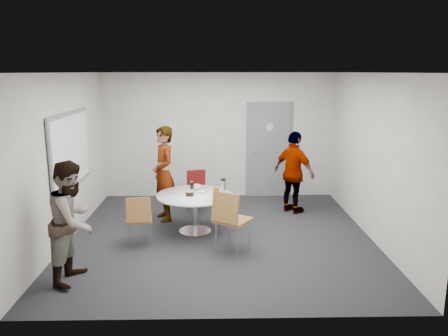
{
  "coord_description": "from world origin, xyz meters",
  "views": [
    {
      "loc": [
        -0.09,
        -6.92,
        2.72
      ],
      "look_at": [
        0.06,
        0.25,
        1.13
      ],
      "focal_mm": 35.0,
      "sensor_mm": 36.0,
      "label": 1
    }
  ],
  "objects_px": {
    "whiteboard": "(71,150)",
    "person_right": "(294,173)",
    "chair_near_left": "(139,216)",
    "person_main": "(164,174)",
    "person_left": "(73,221)",
    "door": "(269,150)",
    "table": "(196,200)",
    "chair_near_right": "(230,216)",
    "chair_far": "(197,187)"
  },
  "relations": [
    {
      "from": "whiteboard",
      "to": "person_left",
      "type": "bearing_deg",
      "value": -73.11
    },
    {
      "from": "person_right",
      "to": "person_left",
      "type": "bearing_deg",
      "value": 88.31
    },
    {
      "from": "person_left",
      "to": "whiteboard",
      "type": "bearing_deg",
      "value": 24.53
    },
    {
      "from": "chair_far",
      "to": "person_left",
      "type": "bearing_deg",
      "value": 49.98
    },
    {
      "from": "chair_near_right",
      "to": "person_left",
      "type": "xyz_separation_m",
      "value": [
        -2.08,
        -0.8,
        0.21
      ]
    },
    {
      "from": "chair_near_right",
      "to": "table",
      "type": "bearing_deg",
      "value": 155.17
    },
    {
      "from": "table",
      "to": "chair_near_left",
      "type": "distance_m",
      "value": 1.07
    },
    {
      "from": "whiteboard",
      "to": "chair_near_left",
      "type": "height_order",
      "value": "whiteboard"
    },
    {
      "from": "table",
      "to": "person_left",
      "type": "xyz_separation_m",
      "value": [
        -1.54,
        -1.71,
        0.23
      ]
    },
    {
      "from": "door",
      "to": "person_right",
      "type": "bearing_deg",
      "value": -74.2
    },
    {
      "from": "chair_near_left",
      "to": "person_main",
      "type": "relative_size",
      "value": 0.47
    },
    {
      "from": "table",
      "to": "person_main",
      "type": "xyz_separation_m",
      "value": [
        -0.62,
        0.68,
        0.3
      ]
    },
    {
      "from": "whiteboard",
      "to": "person_right",
      "type": "relative_size",
      "value": 1.18
    },
    {
      "from": "whiteboard",
      "to": "person_left",
      "type": "height_order",
      "value": "whiteboard"
    },
    {
      "from": "door",
      "to": "person_main",
      "type": "relative_size",
      "value": 1.21
    },
    {
      "from": "chair_near_left",
      "to": "chair_near_right",
      "type": "bearing_deg",
      "value": -20.74
    },
    {
      "from": "chair_near_left",
      "to": "door",
      "type": "bearing_deg",
      "value": 41.2
    },
    {
      "from": "whiteboard",
      "to": "chair_near_right",
      "type": "xyz_separation_m",
      "value": [
        2.59,
        -0.88,
        -0.85
      ]
    },
    {
      "from": "chair_near_left",
      "to": "person_main",
      "type": "bearing_deg",
      "value": 69.96
    },
    {
      "from": "whiteboard",
      "to": "person_main",
      "type": "bearing_deg",
      "value": 26.39
    },
    {
      "from": "whiteboard",
      "to": "person_left",
      "type": "xyz_separation_m",
      "value": [
        0.51,
        -1.68,
        -0.64
      ]
    },
    {
      "from": "table",
      "to": "chair_near_left",
      "type": "relative_size",
      "value": 1.55
    },
    {
      "from": "person_main",
      "to": "chair_near_right",
      "type": "bearing_deg",
      "value": 12.72
    },
    {
      "from": "whiteboard",
      "to": "chair_near_right",
      "type": "height_order",
      "value": "whiteboard"
    },
    {
      "from": "chair_near_left",
      "to": "person_right",
      "type": "bearing_deg",
      "value": 22.26
    },
    {
      "from": "person_right",
      "to": "door",
      "type": "bearing_deg",
      "value": -24.97
    },
    {
      "from": "chair_near_right",
      "to": "person_main",
      "type": "height_order",
      "value": "person_main"
    },
    {
      "from": "whiteboard",
      "to": "person_main",
      "type": "height_order",
      "value": "whiteboard"
    },
    {
      "from": "chair_far",
      "to": "person_main",
      "type": "bearing_deg",
      "value": 28.2
    },
    {
      "from": "table",
      "to": "chair_near_left",
      "type": "xyz_separation_m",
      "value": [
        -0.87,
        -0.62,
        -0.08
      ]
    },
    {
      "from": "door",
      "to": "person_right",
      "type": "relative_size",
      "value": 1.32
    },
    {
      "from": "chair_near_right",
      "to": "person_right",
      "type": "relative_size",
      "value": 0.61
    },
    {
      "from": "person_left",
      "to": "door",
      "type": "bearing_deg",
      "value": -29.94
    },
    {
      "from": "whiteboard",
      "to": "table",
      "type": "bearing_deg",
      "value": 0.86
    },
    {
      "from": "chair_near_left",
      "to": "whiteboard",
      "type": "bearing_deg",
      "value": 144.47
    },
    {
      "from": "table",
      "to": "chair_near_right",
      "type": "xyz_separation_m",
      "value": [
        0.54,
        -0.91,
        0.02
      ]
    },
    {
      "from": "person_left",
      "to": "person_right",
      "type": "distance_m",
      "value": 4.37
    },
    {
      "from": "person_main",
      "to": "person_left",
      "type": "relative_size",
      "value": 1.09
    },
    {
      "from": "door",
      "to": "person_main",
      "type": "distance_m",
      "value": 2.65
    },
    {
      "from": "whiteboard",
      "to": "table",
      "type": "relative_size",
      "value": 1.47
    },
    {
      "from": "chair_near_left",
      "to": "chair_far",
      "type": "relative_size",
      "value": 1.02
    },
    {
      "from": "chair_near_right",
      "to": "door",
      "type": "bearing_deg",
      "value": 107.26
    },
    {
      "from": "door",
      "to": "chair_near_left",
      "type": "height_order",
      "value": "door"
    },
    {
      "from": "table",
      "to": "chair_far",
      "type": "bearing_deg",
      "value": 91.52
    },
    {
      "from": "chair_far",
      "to": "person_main",
      "type": "distance_m",
      "value": 0.87
    },
    {
      "from": "door",
      "to": "person_left",
      "type": "distance_m",
      "value": 5.01
    },
    {
      "from": "whiteboard",
      "to": "person_right",
      "type": "bearing_deg",
      "value": 15.38
    },
    {
      "from": "door",
      "to": "chair_near_left",
      "type": "xyz_separation_m",
      "value": [
        -2.38,
        -2.87,
        -0.52
      ]
    },
    {
      "from": "chair_near_left",
      "to": "chair_near_right",
      "type": "relative_size",
      "value": 0.85
    },
    {
      "from": "door",
      "to": "person_right",
      "type": "height_order",
      "value": "door"
    }
  ]
}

